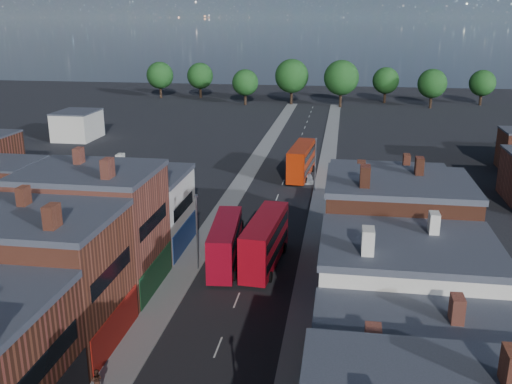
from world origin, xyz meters
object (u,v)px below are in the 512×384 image
(bus_1, at_px, (265,240))
(bus_2, at_px, (301,160))
(ped_3, at_px, (312,374))
(bus_0, at_px, (225,243))
(ped_1, at_px, (97,380))
(car_2, at_px, (232,227))
(car_3, at_px, (307,178))

(bus_1, xyz_separation_m, bus_2, (1.06, 35.29, 0.07))
(ped_3, bearing_deg, bus_0, 53.00)
(bus_1, distance_m, ped_1, 24.71)
(bus_0, height_order, ped_3, bus_0)
(ped_1, bearing_deg, bus_0, -113.33)
(bus_0, xyz_separation_m, ped_3, (10.29, -19.19, -1.68))
(ped_1, bearing_deg, car_2, -107.79)
(ped_1, relative_size, ped_3, 1.08)
(bus_0, height_order, car_3, bus_0)
(bus_0, xyz_separation_m, bus_2, (5.15, 36.06, 0.29))
(bus_1, bearing_deg, bus_2, 92.72)
(bus_0, xyz_separation_m, car_2, (-1.21, 9.67, -1.91))
(car_3, height_order, ped_3, ped_3)
(bus_1, xyz_separation_m, ped_3, (6.20, -19.97, -1.90))
(bus_1, height_order, ped_3, bus_1)
(car_3, bearing_deg, car_2, -115.64)
(bus_0, bearing_deg, ped_1, -106.68)
(car_3, bearing_deg, bus_0, -108.74)
(car_2, distance_m, car_3, 24.98)
(bus_1, distance_m, car_2, 10.58)
(ped_3, bearing_deg, ped_1, 126.69)
(bus_0, xyz_separation_m, ped_1, (-4.52, -22.31, -1.61))
(bus_2, xyz_separation_m, car_2, (-6.36, -26.39, -2.21))
(bus_0, bearing_deg, car_2, 91.88)
(bus_0, height_order, car_2, bus_0)
(car_3, relative_size, ped_1, 2.44)
(bus_0, relative_size, ped_1, 6.60)
(car_3, bearing_deg, ped_3, -93.69)
(bus_0, xyz_separation_m, car_3, (6.39, 33.47, -1.99))
(ped_3, bearing_deg, bus_2, 30.11)
(bus_1, distance_m, car_3, 32.85)
(bus_0, bearing_deg, bus_1, 5.47)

